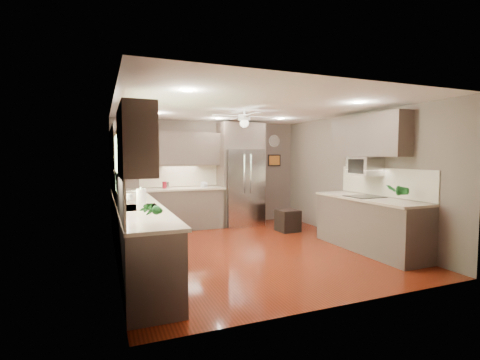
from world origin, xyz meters
TOP-DOWN VIEW (x-y plane):
  - floor at (0.00, 0.00)m, footprint 5.00×5.00m
  - ceiling at (0.00, 0.00)m, footprint 5.00×5.00m
  - wall_back at (0.00, 2.50)m, footprint 4.50×0.00m
  - wall_front at (0.00, -2.50)m, footprint 4.50×0.00m
  - wall_left at (-2.25, 0.00)m, footprint 0.00×5.00m
  - wall_right at (2.25, 0.00)m, footprint 0.00×5.00m
  - canister_a at (-1.13, 2.20)m, footprint 0.10×0.10m
  - canister_b at (-1.07, 2.23)m, footprint 0.11×0.11m
  - soap_bottle at (-2.07, -0.04)m, footprint 0.12×0.12m
  - potted_plant_left at (-1.96, -1.80)m, footprint 0.20×0.17m
  - potted_plant_right at (1.92, -1.41)m, footprint 0.25×0.22m
  - bowl at (-0.23, 2.16)m, footprint 0.28×0.28m
  - left_run at (-1.95, 0.15)m, footprint 0.65×4.70m
  - back_run at (-0.72, 2.20)m, footprint 1.85×0.65m
  - uppers at (-0.74, 0.71)m, footprint 4.50×4.70m
  - window at (-2.22, -0.50)m, footprint 0.05×1.12m
  - sink at (-1.93, -0.50)m, footprint 0.50×0.70m
  - refrigerator at (0.70, 2.16)m, footprint 1.06×0.75m
  - right_run at (1.93, -0.80)m, footprint 0.70×2.20m
  - microwave at (2.03, -0.55)m, footprint 0.43×0.55m
  - ceiling_fan at (-0.00, 0.30)m, footprint 1.18×1.18m
  - recessed_lights at (-0.04, 0.40)m, footprint 2.84×3.14m
  - wall_clock at (1.75, 2.48)m, footprint 0.30×0.03m
  - framed_print at (1.75, 2.48)m, footprint 0.36×0.03m
  - stool at (1.37, 1.08)m, footprint 0.46×0.46m
  - paper_towel at (-1.95, -0.82)m, footprint 0.13×0.13m

SIDE VIEW (x-z plane):
  - floor at x=0.00m, z-range 0.00..0.00m
  - stool at x=1.37m, z-range -0.01..0.49m
  - left_run at x=-1.95m, z-range -0.24..1.21m
  - back_run at x=-0.72m, z-range -0.24..1.21m
  - right_run at x=1.93m, z-range -0.24..1.21m
  - sink at x=-1.93m, z-range 0.75..1.07m
  - bowl at x=-0.23m, z-range 0.94..0.99m
  - canister_b at x=-1.07m, z-range 0.94..1.08m
  - canister_a at x=-1.13m, z-range 0.94..1.10m
  - soap_bottle at x=-2.07m, z-range 0.94..1.15m
  - paper_towel at x=-1.95m, z-range 0.92..1.24m
  - potted_plant_left at x=-1.96m, z-range 0.94..1.25m
  - potted_plant_right at x=1.92m, z-range 0.94..1.30m
  - refrigerator at x=0.70m, z-range -0.04..2.41m
  - wall_back at x=0.00m, z-range -1.00..3.50m
  - wall_front at x=0.00m, z-range -1.00..3.50m
  - wall_left at x=-2.25m, z-range -1.25..3.75m
  - wall_right at x=2.25m, z-range -1.25..3.75m
  - microwave at x=2.03m, z-range 1.31..1.65m
  - framed_print at x=1.75m, z-range 1.40..1.70m
  - window at x=-2.22m, z-range 1.09..2.01m
  - uppers at x=-0.74m, z-range 1.39..2.35m
  - wall_clock at x=1.75m, z-range 1.90..2.20m
  - ceiling_fan at x=0.00m, z-range 2.17..2.49m
  - recessed_lights at x=-0.04m, z-range 2.49..2.50m
  - ceiling at x=0.00m, z-range 2.50..2.50m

